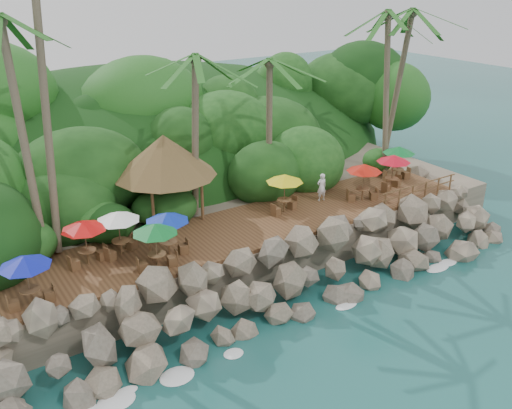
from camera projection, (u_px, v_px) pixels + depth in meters
ground at (327, 314)px, 25.88m from camera, size 140.00×140.00×0.00m
land_base at (176, 188)px, 37.81m from camera, size 32.00×25.20×2.10m
jungle_hill at (135, 172)px, 44.01m from camera, size 44.80×28.00×15.40m
seawall at (301, 274)px, 26.98m from camera, size 29.00×4.00×2.30m
terrace at (256, 225)px, 29.65m from camera, size 26.00×5.00×0.20m
jungle_foliage at (183, 207)px, 37.45m from camera, size 44.00×16.00×12.00m
foam_line at (322, 310)px, 26.10m from camera, size 25.20×0.80×0.06m
palms at (241, 16)px, 28.26m from camera, size 29.02×7.12×15.53m
palapa at (164, 155)px, 29.12m from camera, size 5.48×5.48×4.60m
dining_clusters at (242, 197)px, 28.11m from camera, size 25.04×4.34×2.22m
railing at (419, 189)px, 32.53m from camera, size 6.10×0.10×1.00m
waiter at (322, 187)px, 32.25m from camera, size 0.65×0.46×1.66m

